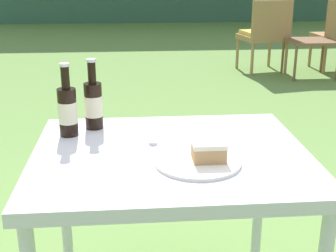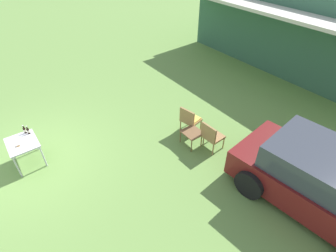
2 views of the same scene
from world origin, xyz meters
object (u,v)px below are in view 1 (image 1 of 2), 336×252
(wicker_chair_cushioned, at_px, (265,32))
(garden_side_table, at_px, (311,44))
(cola_bottle_near, at_px, (93,104))
(cola_bottle_far, at_px, (68,110))
(cake_on_plate, at_px, (202,157))
(patio_table, at_px, (171,173))

(wicker_chair_cushioned, height_order, garden_side_table, wicker_chair_cushioned)
(cola_bottle_near, xyz_separation_m, cola_bottle_far, (-0.08, -0.07, 0.00))
(garden_side_table, bearing_deg, wicker_chair_cushioned, 147.11)
(garden_side_table, bearing_deg, cola_bottle_near, -121.15)
(garden_side_table, distance_m, cola_bottle_near, 4.41)
(cake_on_plate, distance_m, cola_bottle_near, 0.49)
(cake_on_plate, xyz_separation_m, cola_bottle_near, (-0.34, 0.35, 0.07))
(garden_side_table, bearing_deg, cake_on_plate, -115.27)
(cola_bottle_near, bearing_deg, cola_bottle_far, -140.21)
(cake_on_plate, bearing_deg, patio_table, 130.22)
(wicker_chair_cushioned, height_order, cake_on_plate, wicker_chair_cushioned)
(wicker_chair_cushioned, bearing_deg, cola_bottle_near, 54.66)
(wicker_chair_cushioned, bearing_deg, patio_table, 58.79)
(garden_side_table, xyz_separation_m, patio_table, (-2.02, -4.01, 0.26))
(cake_on_plate, bearing_deg, cola_bottle_near, 134.15)
(wicker_chair_cushioned, relative_size, cola_bottle_near, 3.54)
(wicker_chair_cushioned, xyz_separation_m, cake_on_plate, (-1.47, -4.41, 0.25))
(garden_side_table, bearing_deg, cola_bottle_far, -121.59)
(wicker_chair_cushioned, relative_size, cake_on_plate, 3.46)
(cola_bottle_near, bearing_deg, wicker_chair_cushioned, 66.08)
(garden_side_table, distance_m, patio_table, 4.50)
(cake_on_plate, relative_size, cola_bottle_far, 1.02)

